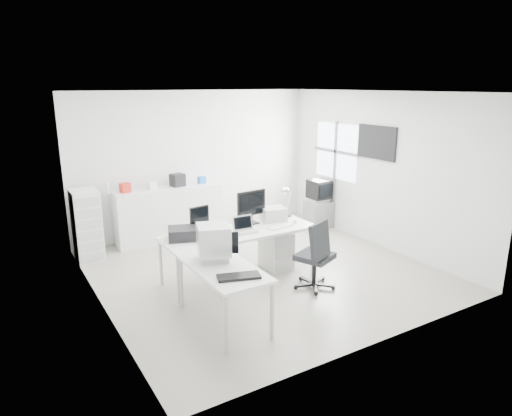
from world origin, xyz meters
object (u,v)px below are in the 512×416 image
inkjet_printer (185,233)px  laser_printer (273,214)px  lcd_monitor_small (199,220)px  drawer_pedestal (276,250)px  side_desk (224,294)px  laptop (246,225)px  crt_monitor (214,242)px  lcd_monitor_large (251,207)px  sideboard (169,213)px  main_desk (240,254)px  tv_cabinet (318,214)px  office_chair (315,253)px  crt_tv (319,191)px  filing_cabinet (87,225)px

inkjet_printer → laser_printer: (1.60, 0.12, 0.02)m
lcd_monitor_small → laser_printer: 1.30m
inkjet_printer → drawer_pedestal: bearing=17.7°
inkjet_printer → side_desk: bearing=-70.4°
laptop → crt_monitor: size_ratio=0.74×
lcd_monitor_large → crt_monitor: 1.63m
laptop → sideboard: sideboard is taller
main_desk → lcd_monitor_large: 0.78m
lcd_monitor_small → lcd_monitor_large: bearing=-8.0°
lcd_monitor_small → tv_cabinet: lcd_monitor_small is taller
lcd_monitor_large → sideboard: bearing=101.7°
lcd_monitor_large → office_chair: lcd_monitor_large is taller
crt_monitor → sideboard: size_ratio=0.23×
main_desk → inkjet_printer: 0.97m
lcd_monitor_large → tv_cabinet: bearing=21.0°
side_desk → lcd_monitor_large: bearing=48.4°
tv_cabinet → office_chair: bearing=-129.7°
laser_printer → sideboard: (-1.03, 2.06, -0.34)m
inkjet_printer → sideboard: sideboard is taller
lcd_monitor_small → lcd_monitor_large: 0.90m
drawer_pedestal → laptop: (-0.65, -0.15, 0.56)m
laser_printer → crt_tv: bearing=44.1°
side_desk → office_chair: office_chair is taller
office_chair → filing_cabinet: bearing=109.2°
drawer_pedestal → office_chair: (0.05, -0.93, 0.24)m
office_chair → lcd_monitor_large: bearing=86.5°
laptop → lcd_monitor_large: bearing=51.4°
lcd_monitor_small → tv_cabinet: bearing=11.8°
drawer_pedestal → filing_cabinet: bearing=142.8°
tv_cabinet → filing_cabinet: 4.55m
filing_cabinet → side_desk: bearing=-72.0°
lcd_monitor_small → office_chair: bearing=-49.1°
main_desk → lcd_monitor_large: size_ratio=4.38×
laser_printer → sideboard: sideboard is taller
main_desk → laptop: 0.50m
lcd_monitor_large → laser_printer: size_ratio=1.45×
side_desk → crt_monitor: size_ratio=2.97×
crt_monitor → filing_cabinet: size_ratio=0.39×
filing_cabinet → inkjet_printer: bearing=-62.1°
drawer_pedestal → tv_cabinet: (1.95, 1.35, -0.03)m
filing_cabinet → main_desk: bearing=-47.1°
drawer_pedestal → lcd_monitor_large: size_ratio=1.10×
inkjet_printer → office_chair: (1.60, -0.98, -0.30)m
filing_cabinet → lcd_monitor_small: bearing=-53.2°
lcd_monitor_small → crt_monitor: crt_monitor is taller
inkjet_printer → crt_monitor: size_ratio=1.00×
main_desk → inkjet_printer: (-0.85, 0.10, 0.46)m
lcd_monitor_small → office_chair: lcd_monitor_small is taller
filing_cabinet → office_chair: bearing=-47.8°
main_desk → tv_cabinet: main_desk is taller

